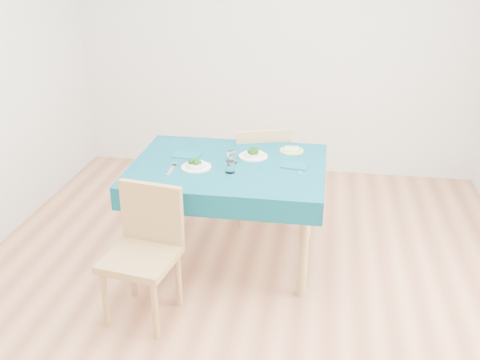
% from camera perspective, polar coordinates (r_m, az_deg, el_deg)
% --- Properties ---
extents(room_shell, '(4.02, 4.52, 2.73)m').
position_cam_1_polar(room_shell, '(3.14, 0.00, 8.32)').
color(room_shell, '#A46644').
rests_on(room_shell, ground).
extents(table, '(1.36, 1.03, 0.76)m').
position_cam_1_polar(table, '(3.95, -1.19, -3.40)').
color(table, '#084657').
rests_on(table, ground).
extents(chair_near, '(0.48, 0.52, 1.04)m').
position_cam_1_polar(chair_near, '(3.31, -10.71, -6.84)').
color(chair_near, '#A7844E').
rests_on(chair_near, ground).
extents(chair_far, '(0.57, 0.60, 1.10)m').
position_cam_1_polar(chair_far, '(4.48, 1.99, 2.46)').
color(chair_far, '#A7844E').
rests_on(chair_far, ground).
extents(bowl_near, '(0.21, 0.21, 0.06)m').
position_cam_1_polar(bowl_near, '(3.72, -4.70, 1.74)').
color(bowl_near, white).
rests_on(bowl_near, table).
extents(bowl_far, '(0.21, 0.21, 0.06)m').
position_cam_1_polar(bowl_far, '(3.90, 1.42, 2.90)').
color(bowl_far, white).
rests_on(bowl_far, table).
extents(fork_near, '(0.03, 0.20, 0.00)m').
position_cam_1_polar(fork_near, '(3.72, -7.36, 1.09)').
color(fork_near, silver).
rests_on(fork_near, table).
extents(knife_near, '(0.09, 0.19, 0.00)m').
position_cam_1_polar(knife_near, '(3.74, -4.00, 1.37)').
color(knife_near, silver).
rests_on(knife_near, table).
extents(fork_far, '(0.03, 0.19, 0.00)m').
position_cam_1_polar(fork_far, '(3.89, -0.85, 2.33)').
color(fork_far, silver).
rests_on(fork_far, table).
extents(knife_far, '(0.07, 0.20, 0.00)m').
position_cam_1_polar(knife_far, '(3.73, 6.18, 1.23)').
color(knife_far, silver).
rests_on(knife_far, table).
extents(napkin_near, '(0.20, 0.14, 0.01)m').
position_cam_1_polar(napkin_near, '(3.95, -5.70, 2.66)').
color(napkin_near, '#0B4F61').
rests_on(napkin_near, table).
extents(napkin_far, '(0.20, 0.15, 0.01)m').
position_cam_1_polar(napkin_far, '(3.77, 5.86, 1.53)').
color(napkin_far, '#0B4F61').
rests_on(napkin_far, table).
extents(tumbler_center, '(0.07, 0.07, 0.09)m').
position_cam_1_polar(tumbler_center, '(3.79, -0.87, 2.45)').
color(tumbler_center, white).
rests_on(tumbler_center, table).
extents(tumbler_side, '(0.06, 0.06, 0.08)m').
position_cam_1_polar(tumbler_side, '(3.63, -1.07, 1.40)').
color(tumbler_side, white).
rests_on(tumbler_side, table).
extents(side_plate, '(0.18, 0.18, 0.01)m').
position_cam_1_polar(side_plate, '(4.04, 5.53, 3.14)').
color(side_plate, '#B1CD64').
rests_on(side_plate, table).
extents(bread_slice, '(0.11, 0.11, 0.02)m').
position_cam_1_polar(bread_slice, '(4.04, 5.53, 3.30)').
color(bread_slice, beige).
rests_on(bread_slice, side_plate).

